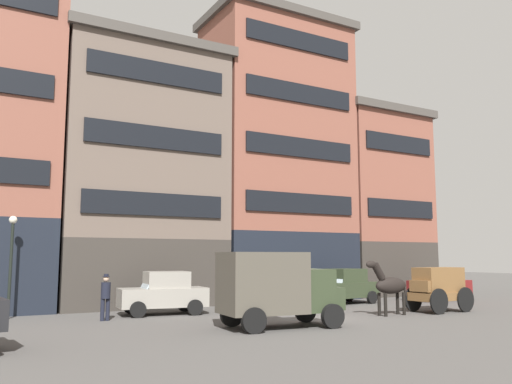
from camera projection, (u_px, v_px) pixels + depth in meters
The scene contains 12 objects.
ground_plane at pixel (308, 319), 20.89m from camera, with size 120.00×120.00×0.00m, color #4C4947.
building_center_left at pixel (140, 172), 27.81m from camera, with size 8.77×5.65×13.68m.
building_center_right at pixel (277, 156), 32.20m from camera, with size 8.96×5.65×17.10m.
building_far_right at pixel (373, 201), 35.65m from camera, with size 7.01×5.65×12.27m.
cargo_wagon at pixel (438, 286), 23.79m from camera, with size 2.97×1.63×1.98m.
draft_horse at pixel (389, 285), 22.35m from camera, with size 2.35×0.68×2.30m.
delivery_truck_near at pixel (277, 286), 18.51m from camera, with size 4.48×2.45×2.62m.
sedan_dark at pixel (345, 286), 27.89m from camera, with size 3.85×2.19×1.83m.
sedan_light at pixel (439, 284), 29.97m from camera, with size 3.76×1.99×1.83m.
sedan_parked_curb at pixel (164, 293), 22.69m from camera, with size 3.86×2.20×1.83m.
pedestrian_officer at pixel (106, 295), 20.48m from camera, with size 0.36×0.36×1.79m.
streetlamp_curbside at pixel (11, 252), 21.33m from camera, with size 0.32×0.32×4.12m.
Camera 1 is at (-12.35, -17.54, 2.46)m, focal length 36.98 mm.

